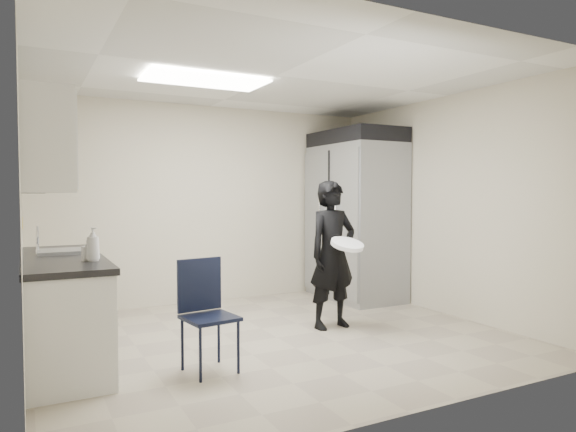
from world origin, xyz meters
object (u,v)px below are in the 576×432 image
lower_counter (63,312)px  man_tuxedo (333,254)px  folding_chair (210,318)px  commercial_fridge (355,222)px

lower_counter → man_tuxedo: 2.68m
lower_counter → folding_chair: (1.03, -0.83, 0.01)m
folding_chair → man_tuxedo: man_tuxedo is taller
lower_counter → commercial_fridge: commercial_fridge is taller
folding_chair → man_tuxedo: 1.80m
folding_chair → man_tuxedo: (1.62, 0.72, 0.35)m
lower_counter → commercial_fridge: bearing=15.9°
man_tuxedo → commercial_fridge: bearing=42.0°
lower_counter → commercial_fridge: (3.78, 1.07, 0.62)m
lower_counter → folding_chair: size_ratio=2.15×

